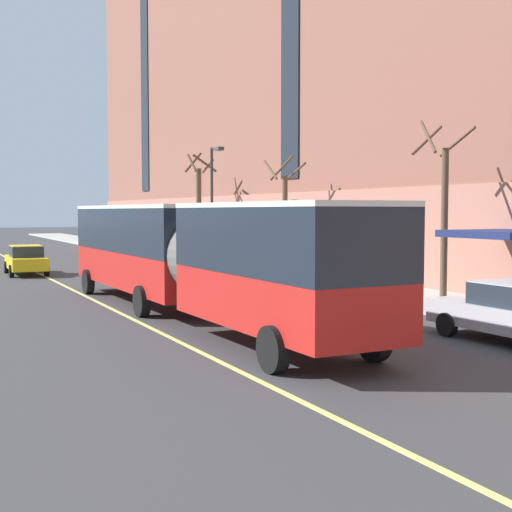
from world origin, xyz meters
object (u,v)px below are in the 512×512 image
city_bus (189,252)px  parked_car_champagne_0 (149,251)px  taxi_cab (26,260)px  street_lamp (213,194)px  street_tree_mid_block (443,211)px  parked_car_navy_4 (108,244)px  street_tree_far_downtown (199,205)px  street_tree_far_uptown (284,216)px  parked_car_silver_1 (512,312)px  parked_car_champagne_2 (193,259)px

city_bus → parked_car_champagne_0: city_bus is taller
parked_car_champagne_0 → taxi_cab: size_ratio=1.00×
parked_car_champagne_0 → street_lamp: 7.36m
street_tree_mid_block → street_lamp: size_ratio=0.95×
parked_car_navy_4 → street_tree_far_downtown: size_ratio=0.63×
city_bus → street_tree_far_uptown: size_ratio=3.19×
parked_car_navy_4 → taxi_cab: (-8.31, -15.62, 0.00)m
parked_car_silver_1 → city_bus: bearing=128.3°
taxi_cab → street_tree_mid_block: 22.55m
parked_car_silver_1 → taxi_cab: same height
parked_car_silver_1 → street_tree_mid_block: size_ratio=0.68×
taxi_cab → parked_car_champagne_2: bearing=-21.8°
city_bus → street_tree_mid_block: bearing=-7.4°
parked_car_silver_1 → parked_car_navy_4: bearing=90.1°
parked_car_navy_4 → city_bus: bearing=-99.9°
parked_car_navy_4 → street_lamp: 17.50m
parked_car_champagne_0 → parked_car_navy_4: (0.08, 10.87, -0.00)m
street_tree_mid_block → street_tree_far_downtown: 23.77m
taxi_cab → street_tree_mid_block: (11.54, -19.20, 2.58)m
parked_car_silver_1 → parked_car_navy_4: size_ratio=0.98×
city_bus → taxi_cab: (-2.43, 18.02, -1.29)m
parked_car_champagne_0 → parked_car_champagne_2: 8.01m
street_tree_far_uptown → parked_car_silver_1: bearing=-99.8°
parked_car_champagne_0 → street_tree_far_downtown: size_ratio=0.65×
parked_car_silver_1 → street_lamp: bearing=85.9°
street_tree_far_downtown → street_tree_far_uptown: bearing=-90.0°
taxi_cab → street_tree_mid_block: street_tree_mid_block is taller
parked_car_champagne_2 → street_lamp: (1.95, 1.85, 3.55)m
parked_car_champagne_2 → street_tree_far_downtown: size_ratio=0.65×
parked_car_navy_4 → parked_car_champagne_2: bearing=-90.5°
parked_car_champagne_2 → street_tree_mid_block: (3.39, -15.93, 2.58)m
parked_car_navy_4 → taxi_cab: bearing=-118.0°
city_bus → street_tree_far_downtown: street_tree_far_downtown is taller
street_tree_far_uptown → street_lamp: 6.17m
parked_car_champagne_2 → street_tree_far_downtown: (3.40, 7.84, 2.97)m
parked_car_champagne_2 → street_tree_mid_block: 16.49m
parked_car_silver_1 → parked_car_navy_4: (-0.08, 41.20, -0.00)m
city_bus → parked_car_silver_1: 9.71m
street_tree_mid_block → parked_car_silver_1: bearing=-116.3°
parked_car_silver_1 → street_tree_far_downtown: bearing=84.0°
street_tree_far_uptown → parked_car_navy_4: bearing=98.0°
city_bus → street_tree_far_downtown: size_ratio=2.72×
parked_car_champagne_2 → taxi_cab: size_ratio=0.99×
street_tree_far_uptown → street_lamp: street_lamp is taller
street_tree_mid_block → street_tree_far_uptown: bearing=90.0°
city_bus → street_tree_far_downtown: 24.42m
street_tree_far_uptown → street_tree_far_downtown: street_tree_far_downtown is taller
parked_car_silver_1 → taxi_cab: (-8.39, 25.58, 0.00)m
parked_car_champagne_2 → street_tree_far_uptown: (3.39, -4.03, 2.35)m
street_tree_mid_block → street_lamp: 17.87m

